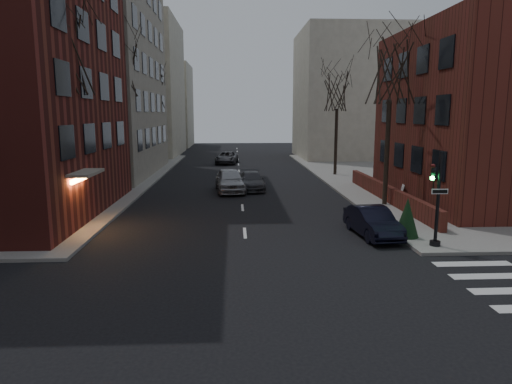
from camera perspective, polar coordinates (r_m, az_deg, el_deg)
ground at (r=10.90m, az=0.24°, el=-21.61°), size 160.00×160.00×0.00m
building_left_tan at (r=47.07m, az=-24.69°, el=19.12°), size 18.00×18.00×28.00m
building_right_brick at (r=33.00m, az=28.55°, el=8.31°), size 12.00×14.00×11.00m
low_wall_right at (r=30.35m, az=16.09°, el=-0.13°), size 0.35×16.00×1.00m
building_distant_la at (r=65.99m, az=-15.84°, el=12.31°), size 14.00×16.00×18.00m
building_distant_ra at (r=61.32m, az=12.12°, el=11.74°), size 14.00×14.00×16.00m
building_distant_lb at (r=82.26m, az=-11.71°, el=10.51°), size 10.00×12.00×14.00m
traffic_signal at (r=20.48m, az=21.60°, el=-1.51°), size 0.76×0.44×4.00m
tree_left_a at (r=24.88m, az=-23.14°, el=15.47°), size 4.18×4.18×10.26m
tree_left_b at (r=36.40m, az=-16.49°, el=14.50°), size 4.40×4.40×10.80m
tree_left_c at (r=50.04m, az=-12.62°, el=12.25°), size 3.96×3.96×9.72m
tree_right_a at (r=28.92m, az=16.49°, el=14.06°), size 3.96×3.96×9.72m
tree_right_b at (r=42.36m, az=10.14°, el=12.22°), size 3.74×3.74×9.18m
streetlamp_near at (r=32.26m, az=-16.71°, el=6.82°), size 0.36×0.36×6.28m
streetlamp_far at (r=51.88m, az=-11.42°, el=8.00°), size 0.36×0.36×6.28m
parked_sedan at (r=22.00m, az=14.37°, el=-3.63°), size 1.87×4.31×1.38m
car_lane_silver at (r=33.43m, az=-3.27°, el=1.48°), size 2.46×5.19×1.71m
car_lane_gray at (r=34.33m, az=-0.58°, el=1.39°), size 2.00×4.64×1.33m
car_lane_far at (r=52.50m, az=-3.67°, el=4.30°), size 2.78×5.12×1.36m
sandwich_board at (r=30.93m, az=18.09°, el=-0.02°), size 0.56×0.71×1.03m
evergreen_shrub at (r=21.71m, az=18.36°, el=-3.03°), size 1.23×1.23×1.80m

